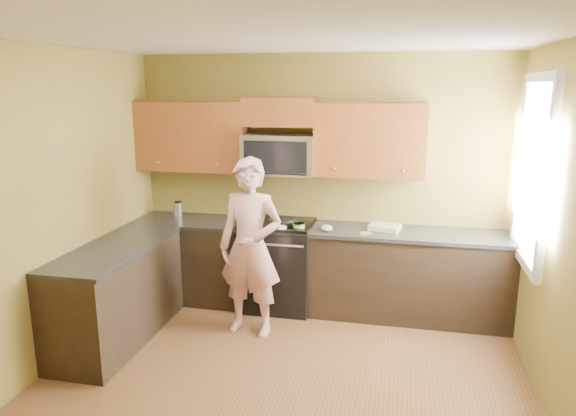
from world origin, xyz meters
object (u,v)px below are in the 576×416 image
(stove, at_px, (277,264))
(woman, at_px, (250,247))
(frying_pan, at_px, (282,224))
(butter_tub, at_px, (299,230))
(microwave, at_px, (280,174))
(travel_mug, at_px, (179,216))

(stove, distance_m, woman, 0.77)
(frying_pan, height_order, butter_tub, frying_pan)
(butter_tub, bearing_deg, frying_pan, 160.71)
(stove, xyz_separation_m, woman, (-0.11, -0.66, 0.39))
(butter_tub, bearing_deg, microwave, 133.83)
(stove, xyz_separation_m, butter_tub, (0.27, -0.15, 0.45))
(microwave, relative_size, woman, 0.44)
(stove, xyz_separation_m, travel_mug, (-1.19, 0.14, 0.45))
(travel_mug, bearing_deg, woman, -36.49)
(frying_pan, distance_m, travel_mug, 1.27)
(microwave, distance_m, woman, 0.98)
(microwave, relative_size, butter_tub, 6.14)
(travel_mug, bearing_deg, frying_pan, -10.21)
(frying_pan, bearing_deg, woman, -86.87)
(woman, bearing_deg, stove, 87.49)
(stove, relative_size, travel_mug, 5.48)
(stove, height_order, frying_pan, frying_pan)
(stove, height_order, travel_mug, travel_mug)
(woman, relative_size, travel_mug, 9.95)
(microwave, height_order, frying_pan, microwave)
(butter_tub, relative_size, travel_mug, 0.71)
(stove, bearing_deg, butter_tub, -29.78)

